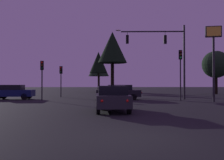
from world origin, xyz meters
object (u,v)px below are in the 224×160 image
at_px(car_crossing_right, 13,92).
at_px(tree_left_far, 112,48).
at_px(traffic_light_corner_left, 61,75).
at_px(traffic_light_corner_right, 42,72).
at_px(car_crossing_left, 119,92).
at_px(tree_right_cluster, 98,63).
at_px(tree_center_horizon, 99,67).
at_px(car_nearside_lane, 112,98).
at_px(store_sign_illuminated, 214,46).
at_px(tree_behind_sign, 216,65).
at_px(traffic_signal_mast_arm, 165,49).
at_px(traffic_light_median, 180,65).

bearing_deg(car_crossing_right, tree_left_far, 28.24).
xyz_separation_m(traffic_light_corner_left, traffic_light_corner_right, (-0.86, -5.57, 0.09)).
bearing_deg(car_crossing_left, tree_right_cluster, 97.74).
xyz_separation_m(car_crossing_right, tree_center_horizon, (8.30, 24.21, 4.36)).
relative_size(car_nearside_lane, store_sign_illuminated, 0.60).
height_order(tree_left_far, tree_center_horizon, tree_left_far).
bearing_deg(car_crossing_left, tree_behind_sign, 38.41).
relative_size(traffic_light_corner_right, car_crossing_right, 0.94).
xyz_separation_m(traffic_signal_mast_arm, store_sign_illuminated, (3.49, -3.69, -0.31)).
bearing_deg(traffic_light_corner_right, car_nearside_lane, -55.62).
height_order(traffic_signal_mast_arm, traffic_light_median, traffic_signal_mast_arm).
bearing_deg(car_nearside_lane, store_sign_illuminated, 37.47).
distance_m(car_nearside_lane, car_crossing_right, 14.96).
bearing_deg(tree_behind_sign, traffic_light_median, -125.39).
height_order(car_crossing_left, car_crossing_right, same).
bearing_deg(tree_center_horizon, car_nearside_lane, -87.35).
xyz_separation_m(tree_left_far, tree_center_horizon, (-2.20, 18.57, -1.12)).
bearing_deg(traffic_light_corner_left, car_nearside_lane, -69.31).
xyz_separation_m(car_crossing_left, tree_left_far, (-0.49, 6.31, 5.48)).
height_order(car_crossing_right, tree_left_far, tree_left_far).
bearing_deg(car_nearside_lane, tree_right_cluster, 92.99).
height_order(traffic_light_corner_left, traffic_light_median, traffic_light_median).
height_order(traffic_light_corner_right, tree_right_cluster, tree_right_cluster).
distance_m(car_nearside_lane, tree_right_cluster, 30.06).
height_order(store_sign_illuminated, tree_behind_sign, store_sign_illuminated).
bearing_deg(store_sign_illuminated, tree_right_cluster, 116.02).
distance_m(traffic_signal_mast_arm, store_sign_illuminated, 5.09).
height_order(store_sign_illuminated, tree_right_cluster, tree_right_cluster).
relative_size(car_crossing_left, car_crossing_right, 1.13).
xyz_separation_m(traffic_light_corner_left, tree_right_cluster, (4.19, 14.44, 2.79)).
relative_size(traffic_light_corner_left, store_sign_illuminated, 0.55).
relative_size(car_nearside_lane, tree_behind_sign, 0.61).
bearing_deg(car_crossing_right, tree_right_cluster, 65.57).
bearing_deg(traffic_light_corner_right, traffic_light_corner_left, 81.26).
xyz_separation_m(traffic_light_corner_left, tree_center_horizon, (4.10, 20.17, 2.47)).
bearing_deg(tree_behind_sign, traffic_signal_mast_arm, -132.19).
height_order(traffic_light_corner_right, car_crossing_right, traffic_light_corner_right).
xyz_separation_m(traffic_light_corner_left, car_crossing_left, (6.80, -4.70, -1.88)).
xyz_separation_m(traffic_signal_mast_arm, car_crossing_left, (-4.86, -0.39, -4.53)).
distance_m(traffic_light_median, tree_behind_sign, 17.59).
height_order(car_crossing_right, tree_center_horizon, tree_center_horizon).
bearing_deg(car_nearside_lane, tree_behind_sign, 53.65).
bearing_deg(traffic_light_median, traffic_light_corner_right, 176.89).
bearing_deg(tree_right_cluster, tree_center_horizon, 90.90).
xyz_separation_m(traffic_light_median, tree_right_cluster, (-8.47, 20.74, 2.03)).
relative_size(car_crossing_left, tree_center_horizon, 0.65).
bearing_deg(traffic_light_corner_left, tree_center_horizon, 78.50).
relative_size(traffic_light_corner_left, tree_right_cluster, 0.51).
xyz_separation_m(traffic_light_median, car_crossing_right, (-16.86, 2.27, -2.65)).
xyz_separation_m(traffic_light_median, car_nearside_lane, (-6.92, -8.91, -2.64)).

